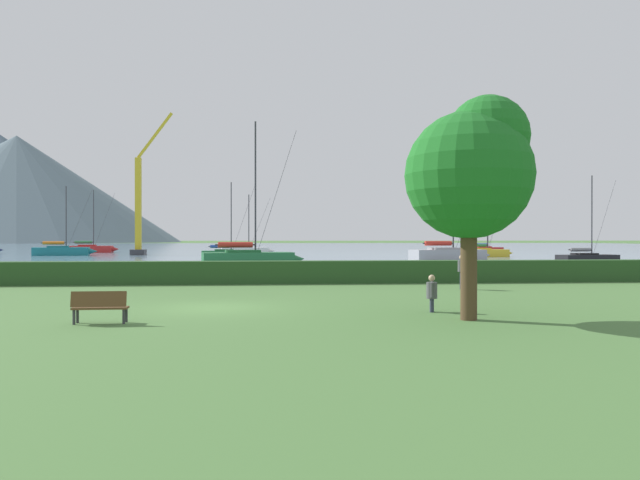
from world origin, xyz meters
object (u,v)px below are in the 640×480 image
at_px(sailboat_slip_3, 62,251).
at_px(park_tree, 473,168).
at_px(sailboat_slip_2, 486,249).
at_px(sailboat_slip_8, 228,254).
at_px(sailboat_slip_7, 588,258).
at_px(sailboat_slip_0, 249,258).
at_px(sailboat_slip_6, 449,254).
at_px(dock_crane, 140,210).
at_px(person_standing_walker, 461,269).
at_px(sailboat_slip_1, 246,250).
at_px(sailboat_slip_4, 484,252).
at_px(sailboat_slip_10, 90,248).
at_px(person_seated_viewer, 432,292).
at_px(park_bench_near_path, 100,306).

relative_size(sailboat_slip_3, park_tree, 1.44).
distance_m(sailboat_slip_2, sailboat_slip_8, 47.58).
height_order(sailboat_slip_3, sailboat_slip_7, sailboat_slip_3).
distance_m(sailboat_slip_0, sailboat_slip_6, 22.87).
xyz_separation_m(sailboat_slip_2, sailboat_slip_7, (-5.98, -42.26, -0.02)).
xyz_separation_m(sailboat_slip_7, sailboat_slip_8, (-35.10, 18.25, 0.04)).
bearing_deg(dock_crane, sailboat_slip_0, -64.40).
xyz_separation_m(sailboat_slip_3, sailboat_slip_7, (59.25, -32.33, -0.15)).
bearing_deg(person_standing_walker, sailboat_slip_1, 111.76).
bearing_deg(sailboat_slip_0, sailboat_slip_6, 14.04).
bearing_deg(sailboat_slip_8, sailboat_slip_4, -0.17).
bearing_deg(sailboat_slip_0, sailboat_slip_3, 117.83).
relative_size(sailboat_slip_7, sailboat_slip_10, 0.79).
distance_m(sailboat_slip_4, park_tree, 61.27).
bearing_deg(sailboat_slip_0, person_seated_viewer, -88.26).
xyz_separation_m(sailboat_slip_0, sailboat_slip_8, (-3.32, 20.05, -0.18)).
distance_m(sailboat_slip_8, park_bench_near_path, 53.93).
bearing_deg(sailboat_slip_7, sailboat_slip_4, 86.51).
bearing_deg(sailboat_slip_7, sailboat_slip_2, 72.81).
relative_size(sailboat_slip_1, sailboat_slip_7, 1.06).
xyz_separation_m(sailboat_slip_6, sailboat_slip_7, (11.07, -7.88, -0.20)).
bearing_deg(sailboat_slip_1, sailboat_slip_8, -101.75).
xyz_separation_m(park_bench_near_path, dock_crane, (-14.07, 69.60, 5.99)).
height_order(sailboat_slip_4, sailboat_slip_7, sailboat_slip_4).
height_order(sailboat_slip_8, sailboat_slip_10, sailboat_slip_10).
xyz_separation_m(sailboat_slip_1, sailboat_slip_7, (33.64, -34.36, -0.10)).
xyz_separation_m(sailboat_slip_0, sailboat_slip_4, (29.67, 23.18, -0.15)).
height_order(park_bench_near_path, park_tree, park_tree).
bearing_deg(sailboat_slip_1, sailboat_slip_3, 177.99).
distance_m(sailboat_slip_7, person_seated_viewer, 41.80).
distance_m(sailboat_slip_0, sailboat_slip_10, 57.90).
xyz_separation_m(sailboat_slip_3, sailboat_slip_6, (48.18, -24.45, 0.05)).
xyz_separation_m(park_tree, dock_crane, (-25.08, 69.70, 1.91)).
height_order(sailboat_slip_6, sailboat_slip_8, sailboat_slip_6).
xyz_separation_m(person_standing_walker, park_tree, (-3.08, -10.31, 3.63)).
height_order(person_standing_walker, park_tree, park_tree).
distance_m(sailboat_slip_2, park_bench_near_path, 87.97).
bearing_deg(sailboat_slip_10, sailboat_slip_6, -44.86).
distance_m(sailboat_slip_7, park_tree, 43.18).
xyz_separation_m(park_bench_near_path, person_standing_walker, (14.09, 10.21, 0.44)).
bearing_deg(person_seated_viewer, sailboat_slip_0, 117.51).
height_order(sailboat_slip_10, person_standing_walker, sailboat_slip_10).
distance_m(sailboat_slip_8, sailboat_slip_10, 39.42).
xyz_separation_m(sailboat_slip_2, sailboat_slip_8, (-41.08, -24.01, 0.01)).
bearing_deg(sailboat_slip_3, dock_crane, -2.67).
height_order(person_seated_viewer, person_standing_walker, person_standing_walker).
bearing_deg(person_seated_viewer, sailboat_slip_1, 112.37).
bearing_deg(dock_crane, park_bench_near_path, -78.58).
bearing_deg(person_standing_walker, sailboat_slip_2, 78.06).
bearing_deg(park_tree, sailboat_slip_6, 73.70).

